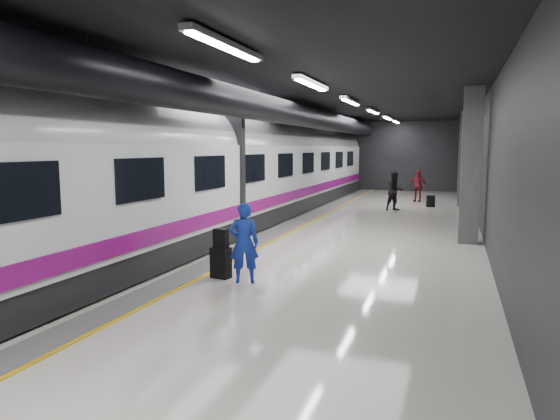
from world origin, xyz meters
The scene contains 9 objects.
ground centered at (0.00, 0.00, 0.00)m, with size 40.00×40.00×0.00m, color silver.
platform_hall centered at (-0.29, 0.96, 3.54)m, with size 10.02×40.02×4.51m.
train centered at (-3.25, 0.00, 2.07)m, with size 3.05×38.00×4.05m.
traveler_main centered at (0.08, -4.20, 0.83)m, with size 0.61×0.40×1.67m, color #1B24CF.
suitcase_main centered at (-0.54, -4.02, 0.33)m, with size 0.41×0.26×0.66m, color black.
shoulder_bag centered at (-0.52, -4.04, 0.87)m, with size 0.31×0.16×0.41m, color black.
traveler_far_a centered at (1.64, 9.09, 0.86)m, with size 0.84×0.65×1.73m, color black.
traveler_far_b centered at (2.32, 13.30, 0.82)m, with size 0.97×0.40×1.65m, color maroon.
suitcase_far centered at (3.09, 11.02, 0.27)m, with size 0.37×0.24×0.54m, color black.
Camera 1 is at (4.11, -13.45, 2.77)m, focal length 32.00 mm.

